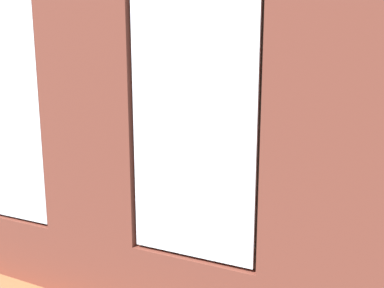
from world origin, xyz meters
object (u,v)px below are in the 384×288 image
cup_ceramic (188,176)px  remote_black (165,177)px  table_plant_small (190,176)px  potted_plant_beside_window_right (36,195)px  potted_plant_near_tv (65,170)px  coffee_table (188,182)px  papasan_chair (219,154)px  couch_by_window (120,237)px  media_console (86,177)px  potted_plant_corner_far_left (365,274)px  potted_plant_between_couches (241,240)px  couch_left (353,213)px  tv_flatscreen (84,146)px

cup_ceramic → remote_black: size_ratio=0.60×
cup_ceramic → remote_black: 0.40m
table_plant_small → potted_plant_beside_window_right: bearing=64.9°
potted_plant_beside_window_right → potted_plant_near_tv: potted_plant_beside_window_right is taller
coffee_table → potted_plant_near_tv: 1.97m
papasan_chair → potted_plant_beside_window_right: (0.72, 4.35, 0.25)m
coffee_table → potted_plant_beside_window_right: potted_plant_beside_window_right is taller
papasan_chair → remote_black: bearing=85.6°
coffee_table → papasan_chair: 2.05m
couch_by_window → media_console: couch_by_window is taller
cup_ceramic → potted_plant_near_tv: potted_plant_near_tv is taller
remote_black → potted_plant_beside_window_right: 2.28m
potted_plant_corner_far_left → potted_plant_near_tv: 4.46m
cup_ceramic → potted_plant_between_couches: (-1.61, 2.16, 0.06)m
couch_left → tv_flatscreen: tv_flatscreen is taller
couch_left → tv_flatscreen: 4.73m
media_console → couch_by_window: bearing=137.4°
couch_left → tv_flatscreen: (4.70, -0.22, 0.50)m
potted_plant_near_tv → couch_left: bearing=-168.2°
tv_flatscreen → table_plant_small: bearing=178.2°
potted_plant_between_couches → potted_plant_near_tv: bearing=-18.0°
papasan_chair → potted_plant_between_couches: bearing=113.5°
couch_left → potted_plant_beside_window_right: size_ratio=1.47×
remote_black → potted_plant_corner_far_left: potted_plant_corner_far_left is taller
cup_ceramic → potted_plant_beside_window_right: (0.93, 2.31, 0.22)m
couch_by_window → coffee_table: 2.21m
couch_by_window → cup_ceramic: (0.22, -2.20, 0.15)m
cup_ceramic → potted_plant_corner_far_left: bearing=139.7°
remote_black → potted_plant_between_couches: 2.86m
couch_left → papasan_chair: 3.61m
tv_flatscreen → potted_plant_between_couches: bearing=150.5°
coffee_table → cup_ceramic: size_ratio=12.47×
potted_plant_between_couches → table_plant_small: bearing=-53.6°
table_plant_small → remote_black: table_plant_small is taller
cup_ceramic → tv_flatscreen: bearing=1.0°
remote_black → papasan_chair: size_ratio=0.15×
couch_by_window → papasan_chair: bearing=-84.2°
remote_black → potted_plant_beside_window_right: (0.55, 2.20, 0.26)m
couch_by_window → papasan_chair: (0.43, -4.24, 0.12)m
couch_left → papasan_chair: size_ratio=1.72×
couch_by_window → coffee_table: couch_by_window is taller
cup_ceramic → media_console: 2.15m
couch_left → remote_black: bearing=-91.7°
media_console → tv_flatscreen: 0.61m
tv_flatscreen → potted_plant_near_tv: bearing=116.6°
media_console → papasan_chair: size_ratio=1.13×
cup_ceramic → table_plant_small: size_ratio=0.58×
couch_by_window → remote_black: couch_by_window is taller
couch_left → potted_plant_near_tv: 4.26m
couch_by_window → potted_plant_corner_far_left: potted_plant_corner_far_left is taller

